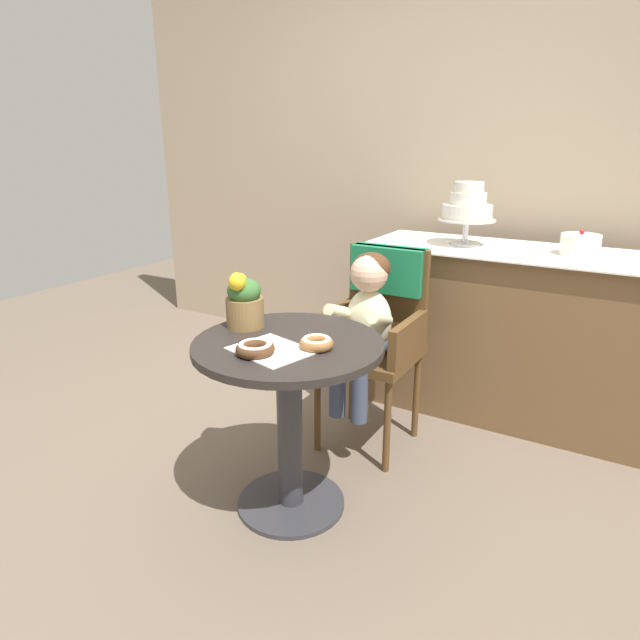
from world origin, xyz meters
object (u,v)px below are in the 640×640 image
seated_child (365,316)px  round_layer_cake (580,245)px  donut_front (316,342)px  tiered_cake_stand (468,208)px  donut_mid (255,348)px  wicker_chair (379,315)px  flower_vase (244,300)px  cafe_table (289,393)px

seated_child → round_layer_cake: size_ratio=3.93×
seated_child → donut_front: size_ratio=5.85×
tiered_cake_stand → donut_mid: bearing=-101.4°
wicker_chair → tiered_cake_stand: 0.78m
wicker_chair → flower_vase: (-0.30, -0.64, 0.19)m
flower_vase → tiered_cake_stand: tiered_cake_stand is taller
donut_front → tiered_cake_stand: bearing=83.8°
round_layer_cake → donut_mid: bearing=-119.8°
seated_child → donut_mid: (-0.08, -0.71, 0.07)m
cafe_table → tiered_cake_stand: bearing=78.3°
wicker_chair → flower_vase: size_ratio=4.11×
tiered_cake_stand → round_layer_cake: bearing=2.1°
donut_front → flower_vase: size_ratio=0.54×
seated_child → donut_mid: size_ratio=5.25×
seated_child → tiered_cake_stand: 0.89m
donut_mid → flower_vase: bearing=134.3°
donut_front → tiered_cake_stand: size_ratio=0.38×
flower_vase → tiered_cake_stand: bearing=67.7°
cafe_table → wicker_chair: wicker_chair is taller
seated_child → flower_vase: 0.59m
cafe_table → round_layer_cake: 1.62m
flower_vase → seated_child: bearing=58.6°
donut_front → flower_vase: bearing=170.4°
donut_front → round_layer_cake: bearing=62.3°
cafe_table → wicker_chair: (0.06, 0.70, 0.13)m
wicker_chair → round_layer_cake: 1.04m
tiered_cake_stand → round_layer_cake: 0.58m
donut_mid → round_layer_cake: 1.73m
flower_vase → round_layer_cake: size_ratio=1.26×
wicker_chair → cafe_table: bearing=-90.9°
donut_mid → flower_vase: flower_vase is taller
donut_mid → tiered_cake_stand: tiered_cake_stand is taller
cafe_table → donut_mid: (-0.03, -0.17, 0.24)m
seated_child → tiered_cake_stand: size_ratio=2.21×
wicker_chair → donut_mid: size_ratio=6.90×
donut_front → donut_mid: (-0.15, -0.16, 0.00)m
tiered_cake_stand → wicker_chair: bearing=-109.5°
cafe_table → seated_child: (0.06, 0.54, 0.17)m
wicker_chair → tiered_cake_stand: size_ratio=2.90×
round_layer_cake → cafe_table: bearing=-122.0°
flower_vase → round_layer_cake: 1.66m
flower_vase → donut_mid: bearing=-45.7°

